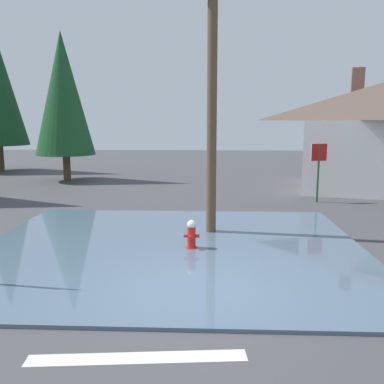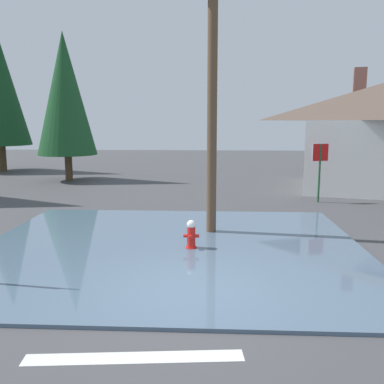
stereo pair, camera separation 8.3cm
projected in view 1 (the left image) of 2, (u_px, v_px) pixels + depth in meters
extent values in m
cube|color=#424244|center=(193.00, 295.00, 8.07)|extent=(80.00, 80.00, 0.10)
cube|color=#4C6075|center=(171.00, 248.00, 10.81)|extent=(9.89, 8.63, 0.07)
cube|color=silver|center=(137.00, 358.00, 5.84)|extent=(3.10, 0.58, 0.01)
cylinder|color=red|center=(191.00, 249.00, 10.70)|extent=(0.29, 0.29, 0.10)
cylinder|color=red|center=(191.00, 237.00, 10.64)|extent=(0.21, 0.21, 0.53)
sphere|color=white|center=(191.00, 224.00, 10.59)|extent=(0.23, 0.23, 0.23)
cylinder|color=red|center=(186.00, 236.00, 10.65)|extent=(0.10, 0.09, 0.09)
cylinder|color=red|center=(197.00, 236.00, 10.63)|extent=(0.10, 0.09, 0.09)
cylinder|color=red|center=(191.00, 238.00, 10.49)|extent=(0.10, 0.10, 0.10)
cylinder|color=brown|center=(212.00, 100.00, 11.66)|extent=(0.28, 0.28, 7.74)
cylinder|color=#1E4C28|center=(318.00, 173.00, 16.91)|extent=(0.08, 0.08, 2.38)
cube|color=white|center=(319.00, 152.00, 16.77)|extent=(0.70, 0.24, 0.73)
cube|color=red|center=(319.00, 152.00, 16.77)|extent=(0.66, 0.23, 0.68)
cube|color=brown|center=(357.00, 88.00, 20.94)|extent=(0.73, 0.73, 1.94)
cylinder|color=#4C3823|center=(0.00, 158.00, 27.35)|extent=(0.48, 0.48, 1.74)
cylinder|color=#4C3823|center=(67.00, 168.00, 23.20)|extent=(0.40, 0.40, 1.45)
cone|color=#194723|center=(63.00, 94.00, 22.52)|extent=(3.21, 3.21, 6.59)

